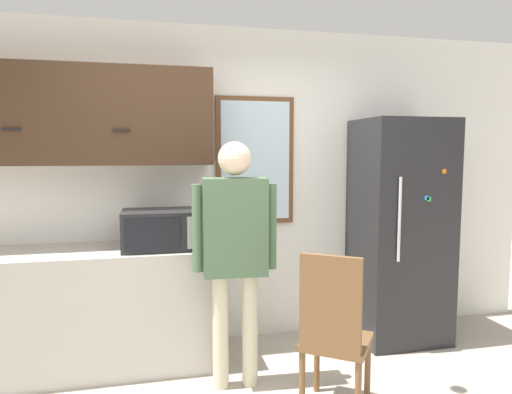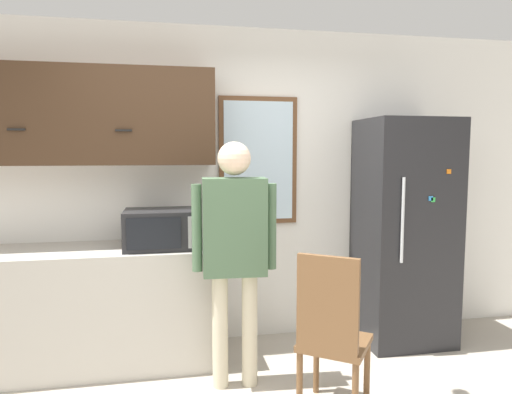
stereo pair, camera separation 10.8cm
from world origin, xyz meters
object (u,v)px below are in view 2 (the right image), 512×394
microwave (161,229)px  person (235,239)px  chair (331,331)px  refrigerator (404,232)px

microwave → person: size_ratio=0.32×
chair → person: bearing=-8.5°
refrigerator → chair: refrigerator is taller
microwave → person: bearing=-42.4°
microwave → person: (0.50, -0.46, -0.01)m
microwave → chair: 1.49m
microwave → refrigerator: refrigerator is taller
person → refrigerator: size_ratio=0.89×
person → microwave: bearing=141.2°
refrigerator → microwave: bearing=-178.4°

